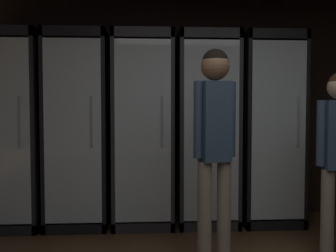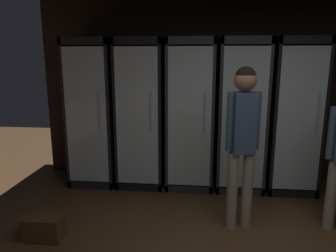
% 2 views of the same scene
% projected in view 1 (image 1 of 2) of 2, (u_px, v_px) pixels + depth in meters
% --- Properties ---
extents(wall_back, '(6.00, 0.06, 2.80)m').
position_uv_depth(wall_back, '(206.00, 97.00, 4.48)').
color(wall_back, black).
rests_on(wall_back, ground).
extents(cooler_far_left, '(0.64, 0.70, 2.07)m').
position_uv_depth(cooler_far_left, '(14.00, 132.00, 4.03)').
color(cooler_far_left, black).
rests_on(cooler_far_left, ground).
extents(cooler_left, '(0.64, 0.70, 2.07)m').
position_uv_depth(cooler_left, '(79.00, 131.00, 4.07)').
color(cooler_left, black).
rests_on(cooler_left, ground).
extents(cooler_center, '(0.64, 0.70, 2.07)m').
position_uv_depth(cooler_center, '(143.00, 131.00, 4.11)').
color(cooler_center, '#2B2B30').
rests_on(cooler_center, ground).
extents(cooler_right, '(0.64, 0.70, 2.07)m').
position_uv_depth(cooler_right, '(205.00, 131.00, 4.16)').
color(cooler_right, '#2B2B30').
rests_on(cooler_right, ground).
extents(cooler_far_right, '(0.64, 0.70, 2.07)m').
position_uv_depth(cooler_far_right, '(267.00, 130.00, 4.20)').
color(cooler_far_right, black).
rests_on(cooler_far_right, ground).
extents(shopper_near, '(0.35, 0.23, 1.73)m').
position_uv_depth(shopper_near, '(215.00, 132.00, 2.97)').
color(shopper_near, gray).
rests_on(shopper_near, ground).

